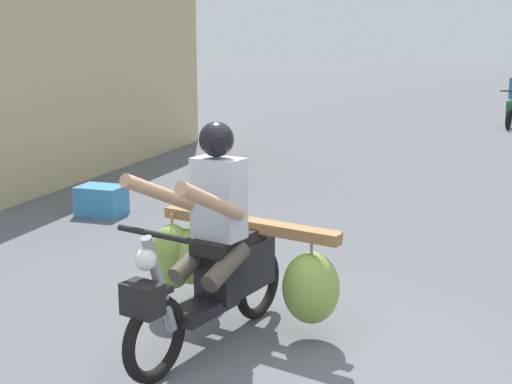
# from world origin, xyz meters

# --- Properties ---
(ground_plane) EXTENTS (120.00, 120.00, 0.00)m
(ground_plane) POSITION_xyz_m (0.00, 0.00, 0.00)
(ground_plane) COLOR #56595E
(motorbike_main_loaded) EXTENTS (1.61, 1.95, 1.58)m
(motorbike_main_loaded) POSITION_xyz_m (-0.58, 0.52, 0.54)
(motorbike_main_loaded) COLOR black
(motorbike_main_loaded) RESTS_ON ground
(shopfront_building) EXTENTS (4.14, 6.99, 3.86)m
(shopfront_building) POSITION_xyz_m (-6.57, 6.18, 1.93)
(shopfront_building) COLOR tan
(shopfront_building) RESTS_ON ground
(produce_crate) EXTENTS (0.56, 0.40, 0.36)m
(produce_crate) POSITION_xyz_m (-3.18, 3.21, 0.18)
(produce_crate) COLOR teal
(produce_crate) RESTS_ON ground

